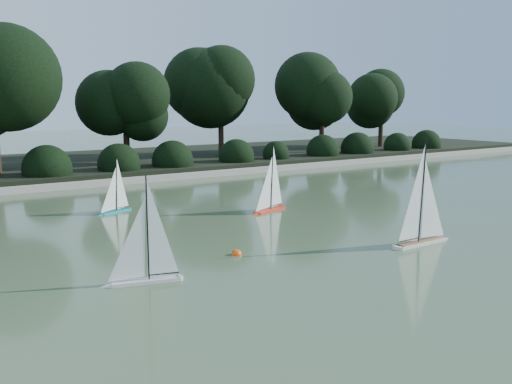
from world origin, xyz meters
TOP-DOWN VIEW (x-y plane):
  - ground at (0.00, 0.00)m, footprint 80.00×80.00m
  - pond_coping at (0.00, 9.00)m, footprint 40.00×0.35m
  - far_bank at (0.00, 13.00)m, footprint 40.00×8.00m
  - tree_line at (1.23, 11.44)m, footprint 26.31×3.93m
  - shrub_hedge at (0.00, 9.90)m, footprint 29.10×1.10m
  - sailboat_white_a at (-3.31, 0.46)m, footprint 1.07×0.43m
  - sailboat_white_b at (1.36, -0.27)m, footprint 1.33×0.22m
  - sailboat_orange at (0.84, 3.40)m, footprint 1.11×0.51m
  - sailboat_teal at (-1.88, 5.12)m, footprint 0.89×0.47m
  - race_buoy at (-1.54, 0.91)m, footprint 0.17×0.17m

SIDE VIEW (x-z plane):
  - ground at x=0.00m, z-range 0.00..0.00m
  - race_buoy at x=-1.54m, z-range -0.08..0.08m
  - pond_coping at x=0.00m, z-range 0.00..0.18m
  - far_bank at x=0.00m, z-range 0.00..0.30m
  - sailboat_teal at x=-1.88m, z-range -0.43..0.83m
  - sailboat_white_a at x=-3.31m, z-range -0.50..0.97m
  - sailboat_orange at x=0.84m, z-range -0.53..1.01m
  - sailboat_white_b at x=1.36m, z-range -0.63..1.20m
  - shrub_hedge at x=0.00m, z-range -0.10..1.00m
  - tree_line at x=1.23m, z-range 0.45..4.83m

